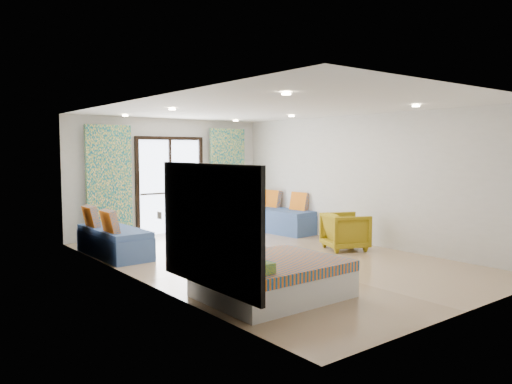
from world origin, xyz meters
TOP-DOWN VIEW (x-y plane):
  - floor at (0.00, 0.00)m, footprint 5.00×7.50m
  - ceiling at (0.00, 0.00)m, footprint 5.00×7.50m
  - wall_back at (0.00, 3.75)m, footprint 5.00×0.01m
  - wall_front at (0.00, -3.75)m, footprint 5.00×0.01m
  - wall_left at (-2.50, 0.00)m, footprint 0.01×7.50m
  - wall_right at (2.50, 0.00)m, footprint 0.01×7.50m
  - balcony_door at (0.00, 3.72)m, footprint 1.76×0.08m
  - balcony_rail at (0.00, 3.73)m, footprint 1.52×0.03m
  - curtain_left at (-1.55, 3.57)m, footprint 1.00×0.10m
  - curtain_right at (1.55, 3.57)m, footprint 1.00×0.10m
  - downlight_a at (-1.40, -2.00)m, footprint 0.12×0.12m
  - downlight_b at (1.40, -2.00)m, footprint 0.12×0.12m
  - downlight_c at (-1.40, 1.00)m, footprint 0.12×0.12m
  - downlight_d at (1.40, 1.00)m, footprint 0.12×0.12m
  - downlight_e at (-1.40, 3.00)m, footprint 0.12×0.12m
  - downlight_f at (1.40, 3.00)m, footprint 0.12×0.12m
  - headboard at (-2.46, -1.81)m, footprint 0.06×2.10m
  - switch_plate at (-2.47, -0.56)m, footprint 0.02×0.10m
  - bed at (-1.47, -1.81)m, footprint 1.80×1.47m
  - daybed_left at (-2.12, 2.00)m, footprint 0.76×1.89m
  - daybed_right at (2.12, 2.25)m, footprint 0.94×2.03m
  - coffee_table at (-0.01, 2.58)m, footprint 0.76×0.76m
  - vase at (0.03, 2.66)m, footprint 0.26×0.27m
  - armchair at (1.73, -0.24)m, footprint 0.97×1.00m

SIDE VIEW (x-z plane):
  - floor at x=0.00m, z-range -0.01..0.01m
  - bed at x=-1.47m, z-range -0.05..0.57m
  - daybed_left at x=-2.12m, z-range -0.17..0.75m
  - daybed_right at x=2.12m, z-range -0.18..0.79m
  - armchair at x=1.73m, z-range 0.00..0.80m
  - coffee_table at x=-0.01m, z-range 0.01..0.80m
  - vase at x=0.03m, z-range 0.45..0.66m
  - balcony_rail at x=0.00m, z-range 0.93..0.97m
  - headboard at x=-2.46m, z-range 0.30..1.80m
  - switch_plate at x=-2.47m, z-range 1.00..1.10m
  - curtain_left at x=-1.55m, z-range 0.00..2.50m
  - curtain_right at x=1.55m, z-range 0.00..2.50m
  - balcony_door at x=0.00m, z-range 0.12..2.40m
  - wall_back at x=0.00m, z-range 0.00..2.70m
  - wall_front at x=0.00m, z-range 0.00..2.70m
  - wall_left at x=-2.50m, z-range 0.00..2.70m
  - wall_right at x=2.50m, z-range 0.00..2.70m
  - downlight_a at x=-1.40m, z-range 2.66..2.68m
  - downlight_b at x=1.40m, z-range 2.66..2.68m
  - downlight_c at x=-1.40m, z-range 2.66..2.68m
  - downlight_d at x=1.40m, z-range 2.66..2.68m
  - downlight_e at x=-1.40m, z-range 2.66..2.68m
  - downlight_f at x=1.40m, z-range 2.66..2.68m
  - ceiling at x=0.00m, z-range 2.70..2.71m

